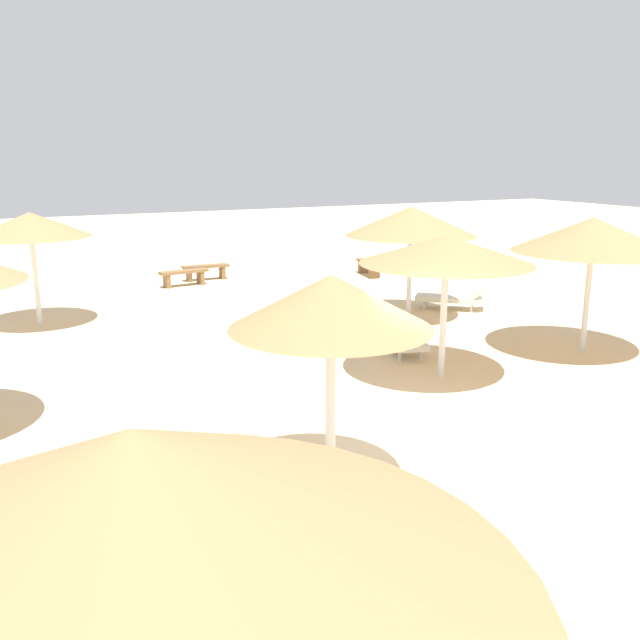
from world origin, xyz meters
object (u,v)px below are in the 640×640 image
Objects in this scene: parasol_1 at (136,518)px; bench_0 at (184,275)px; bench_2 at (369,265)px; parasol_3 at (331,303)px; parasol_0 at (411,221)px; lounger_3 at (136,513)px; bench_1 at (206,269)px; parasol_8 at (30,225)px; lounger_2 at (399,335)px; lounger_0 at (454,297)px; parasol_5 at (593,235)px; parasol_2 at (446,250)px.

bench_0 is at bearing 74.31° from parasol_1.
bench_2 is (11.15, 17.24, -2.42)m from parasol_1.
bench_2 is (8.07, 12.76, -2.00)m from parasol_3.
parasol_0 is 1.03× the size of parasol_1.
lounger_3 is 1.28× the size of bench_0.
bench_0 is at bearing -142.85° from bench_1.
bench_1 is at bearing 37.16° from parasol_8.
bench_1 is at bearing 70.03° from lounger_3.
parasol_1 is 1.54× the size of lounger_2.
parasol_0 is at bearing 52.31° from parasol_1.
parasol_3 reaches higher than lounger_0.
parasol_1 is 12.90m from parasol_5.
parasol_2 is 1.53× the size of lounger_2.
parasol_5 reaches higher than lounger_2.
parasol_1 is 20.67m from bench_2.
parasol_5 is at bearing -68.57° from bench_1.
parasol_5 reaches higher than parasol_8.
parasol_3 is (-3.84, -2.99, 0.02)m from parasol_2.
parasol_3 reaches higher than bench_0.
parasol_8 is (-6.23, 7.37, 0.05)m from parasol_2.
parasol_8 reaches higher than parasol_3.
parasol_3 reaches higher than lounger_2.
bench_0 is at bearing 130.68° from lounger_0.
parasol_5 is at bearing 17.36° from lounger_3.
parasol_3 is 1.76× the size of bench_1.
parasol_0 is at bearing 52.55° from lounger_2.
parasol_2 is at bearing 47.18° from parasol_1.
parasol_1 reaches higher than lounger_2.
parasol_0 is at bearing 41.15° from lounger_3.
parasol_5 is 12.42m from bench_1.
parasol_8 is at bearing 143.15° from parasol_5.
lounger_3 is (0.09, -10.40, -2.06)m from parasol_8.
bench_0 is 1.15m from bench_1.
lounger_0 is at bearing 37.24° from lounger_2.
parasol_1 is at bearing -99.94° from lounger_3.
bench_2 is at bearing 83.73° from lounger_0.
parasol_0 is 1.19× the size of parasol_3.
parasol_0 is 8.13m from bench_1.
bench_1 is (-0.89, 11.42, -1.98)m from parasol_2.
parasol_1 reaches higher than parasol_3.
parasol_5 is at bearing 22.07° from parasol_3.
parasol_2 reaches higher than lounger_0.
parasol_8 is 7.00m from bench_1.
bench_1 is at bearing 94.47° from parasol_2.
parasol_0 is 2.07× the size of bench_0.
parasol_5 is 10.40m from lounger_3.
parasol_0 is at bearing -111.24° from bench_2.
bench_2 is at bearing 57.11° from parasol_1.
bench_2 is at bearing 63.56° from lounger_2.
bench_2 is at bearing 50.97° from lounger_3.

